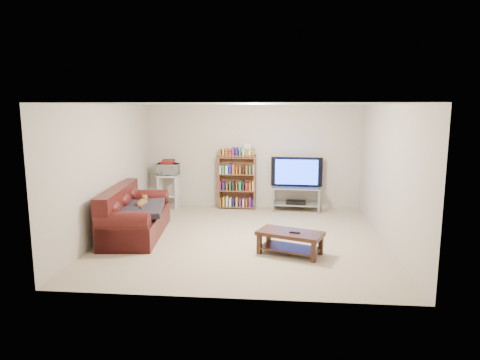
# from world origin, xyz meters

# --- Properties ---
(floor) EXTENTS (5.00, 5.00, 0.00)m
(floor) POSITION_xyz_m (0.00, 0.00, 0.00)
(floor) COLOR beige
(floor) RESTS_ON ground
(ceiling) EXTENTS (5.00, 5.00, 0.00)m
(ceiling) POSITION_xyz_m (0.00, 0.00, 2.40)
(ceiling) COLOR white
(ceiling) RESTS_ON ground
(wall_back) EXTENTS (5.00, 0.00, 5.00)m
(wall_back) POSITION_xyz_m (0.00, 2.50, 1.20)
(wall_back) COLOR beige
(wall_back) RESTS_ON ground
(wall_front) EXTENTS (5.00, 0.00, 5.00)m
(wall_front) POSITION_xyz_m (0.00, -2.50, 1.20)
(wall_front) COLOR beige
(wall_front) RESTS_ON ground
(wall_left) EXTENTS (0.00, 5.00, 5.00)m
(wall_left) POSITION_xyz_m (-2.50, 0.00, 1.20)
(wall_left) COLOR beige
(wall_left) RESTS_ON ground
(wall_right) EXTENTS (0.00, 5.00, 5.00)m
(wall_right) POSITION_xyz_m (2.50, 0.00, 1.20)
(wall_right) COLOR beige
(wall_right) RESTS_ON ground
(sofa) EXTENTS (1.12, 2.19, 0.90)m
(sofa) POSITION_xyz_m (-2.07, -0.01, 0.32)
(sofa) COLOR #481312
(sofa) RESTS_ON floor
(blanket) EXTENTS (1.00, 1.19, 0.19)m
(blanket) POSITION_xyz_m (-1.87, -0.14, 0.53)
(blanket) COLOR #27232C
(blanket) RESTS_ON sofa
(cat) EXTENTS (0.29, 0.60, 0.17)m
(cat) POSITION_xyz_m (-1.89, 0.06, 0.59)
(cat) COLOR brown
(cat) RESTS_ON sofa
(coffee_table) EXTENTS (1.14, 0.85, 0.37)m
(coffee_table) POSITION_xyz_m (0.82, -0.79, 0.26)
(coffee_table) COLOR #371E13
(coffee_table) RESTS_ON floor
(remote) EXTENTS (0.17, 0.08, 0.02)m
(remote) POSITION_xyz_m (0.89, -0.87, 0.38)
(remote) COLOR black
(remote) RESTS_ON coffee_table
(tv_stand) EXTENTS (1.12, 0.55, 0.54)m
(tv_stand) POSITION_xyz_m (1.03, 2.22, 0.37)
(tv_stand) COLOR #999EA3
(tv_stand) RESTS_ON floor
(television) EXTENTS (1.18, 0.22, 0.68)m
(television) POSITION_xyz_m (1.03, 2.22, 0.88)
(television) COLOR black
(television) RESTS_ON tv_stand
(dvd_player) EXTENTS (0.45, 0.33, 0.06)m
(dvd_player) POSITION_xyz_m (1.03, 2.22, 0.19)
(dvd_player) COLOR black
(dvd_player) RESTS_ON tv_stand
(bookshelf) EXTENTS (0.88, 0.29, 1.26)m
(bookshelf) POSITION_xyz_m (-0.34, 2.30, 0.65)
(bookshelf) COLOR brown
(bookshelf) RESTS_ON floor
(shelf_clutter) EXTENTS (0.64, 0.20, 0.28)m
(shelf_clutter) POSITION_xyz_m (-0.24, 2.31, 1.37)
(shelf_clutter) COLOR silver
(shelf_clutter) RESTS_ON bookshelf
(microwave_stand) EXTENTS (0.50, 0.37, 0.79)m
(microwave_stand) POSITION_xyz_m (-1.94, 2.17, 0.51)
(microwave_stand) COLOR silver
(microwave_stand) RESTS_ON floor
(microwave) EXTENTS (0.49, 0.34, 0.27)m
(microwave) POSITION_xyz_m (-1.94, 2.17, 0.92)
(microwave) COLOR silver
(microwave) RESTS_ON microwave_stand
(game_boxes) EXTENTS (0.29, 0.26, 0.05)m
(game_boxes) POSITION_xyz_m (-1.94, 2.17, 1.08)
(game_boxes) COLOR maroon
(game_boxes) RESTS_ON microwave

